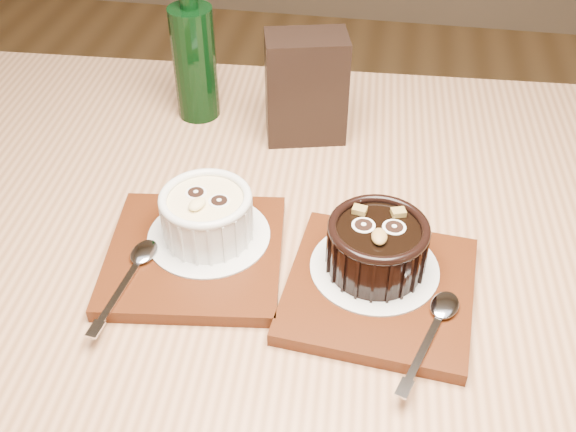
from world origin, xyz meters
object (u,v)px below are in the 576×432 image
tray_left (195,255)px  ramekin_white (207,214)px  ramekin_dark (377,244)px  green_bottle (194,59)px  tray_right (379,289)px  table (292,306)px  condiment_stand (306,88)px

tray_left → ramekin_white: 0.05m
ramekin_dark → green_bottle: size_ratio=0.47×
tray_right → ramekin_dark: bearing=108.8°
ramekin_white → tray_right: bearing=6.6°
table → condiment_stand: size_ratio=8.85×
ramekin_dark → condiment_stand: bearing=109.2°
table → ramekin_white: (-0.09, -0.01, 0.14)m
ramekin_dark → green_bottle: (-0.26, 0.28, 0.03)m
tray_left → condiment_stand: 0.27m
ramekin_white → green_bottle: 0.27m
table → green_bottle: bearing=124.5°
tray_left → ramekin_white: bearing=66.5°
ramekin_dark → tray_right: bearing=-75.4°
table → tray_left: bearing=-161.6°
tray_right → green_bottle: (-0.27, 0.30, 0.08)m
condiment_stand → green_bottle: 0.15m
table → condiment_stand: bearing=95.0°
table → green_bottle: green_bottle is taller
tray_left → ramekin_white: size_ratio=1.88×
ramekin_white → ramekin_dark: bearing=12.7°
condiment_stand → green_bottle: green_bottle is taller
table → green_bottle: (-0.17, 0.25, 0.17)m
ramekin_white → green_bottle: (-0.08, 0.26, 0.04)m
condiment_stand → ramekin_dark: bearing=-66.5°
table → tray_right: (0.10, -0.05, 0.10)m
tray_right → green_bottle: green_bottle is taller
ramekin_white → tray_right: 0.19m
ramekin_white → ramekin_dark: 0.18m
tray_left → tray_right: same height
table → ramekin_dark: 0.17m
tray_right → table: bearing=152.6°
table → tray_left: size_ratio=6.89×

